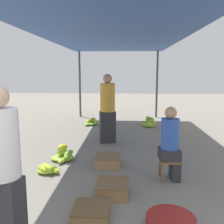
% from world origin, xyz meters
% --- Properties ---
extents(canopy_post_back_left, '(0.08, 0.08, 2.66)m').
position_xyz_m(canopy_post_back_left, '(-1.56, 8.69, 1.33)').
color(canopy_post_back_left, '#4C4C51').
rests_on(canopy_post_back_left, ground).
extents(canopy_post_back_right, '(0.08, 0.08, 2.66)m').
position_xyz_m(canopy_post_back_right, '(1.56, 8.69, 1.33)').
color(canopy_post_back_right, '#4C4C51').
rests_on(canopy_post_back_right, ground).
extents(canopy_tarp, '(3.52, 8.79, 0.04)m').
position_xyz_m(canopy_tarp, '(0.00, 4.50, 2.68)').
color(canopy_tarp, '#33569E').
rests_on(canopy_tarp, canopy_post_front_left).
extents(vendor_foreground, '(0.45, 0.45, 1.71)m').
position_xyz_m(vendor_foreground, '(-0.91, 0.85, 0.89)').
color(vendor_foreground, '#2D2D33').
rests_on(vendor_foreground, ground).
extents(stool, '(0.34, 0.34, 0.36)m').
position_xyz_m(stool, '(1.05, 2.67, 0.29)').
color(stool, brown).
rests_on(stool, ground).
extents(vendor_seated, '(0.36, 0.35, 1.26)m').
position_xyz_m(vendor_seated, '(1.07, 2.67, 0.65)').
color(vendor_seated, '#2D2D33').
rests_on(vendor_seated, ground).
extents(basin_black, '(0.58, 0.58, 0.14)m').
position_xyz_m(basin_black, '(0.85, 1.29, 0.07)').
color(basin_black, maroon).
rests_on(basin_black, ground).
extents(banana_pile_left_0, '(0.51, 0.35, 0.18)m').
position_xyz_m(banana_pile_left_0, '(-1.09, 2.81, 0.07)').
color(banana_pile_left_0, yellow).
rests_on(banana_pile_left_0, ground).
extents(banana_pile_left_1, '(0.51, 0.55, 0.34)m').
position_xyz_m(banana_pile_left_1, '(-0.97, 3.50, 0.11)').
color(banana_pile_left_1, '#7DB636').
rests_on(banana_pile_left_1, ground).
extents(banana_pile_left_2, '(0.52, 0.54, 0.25)m').
position_xyz_m(banana_pile_left_2, '(-0.86, 7.05, 0.08)').
color(banana_pile_left_2, '#A2C52F').
rests_on(banana_pile_left_2, ground).
extents(banana_pile_right_0, '(0.57, 0.41, 0.16)m').
position_xyz_m(banana_pile_right_0, '(1.11, 6.87, 0.07)').
color(banana_pile_right_0, '#C5D329').
rests_on(banana_pile_right_0, ground).
extents(banana_pile_right_1, '(0.39, 0.40, 0.25)m').
position_xyz_m(banana_pile_right_1, '(1.18, 7.52, 0.10)').
color(banana_pile_right_1, '#94C032').
rests_on(banana_pile_right_1, ground).
extents(crate_near, '(0.48, 0.48, 0.21)m').
position_xyz_m(crate_near, '(-0.03, 3.23, 0.11)').
color(crate_near, '#9E7A4C').
rests_on(crate_near, ground).
extents(crate_mid, '(0.48, 0.48, 0.21)m').
position_xyz_m(crate_mid, '(0.12, 2.05, 0.10)').
color(crate_mid, olive).
rests_on(crate_mid, ground).
extents(crate_far, '(0.45, 0.45, 0.17)m').
position_xyz_m(crate_far, '(-0.11, 1.42, 0.09)').
color(crate_far, brown).
rests_on(crate_far, ground).
extents(shopper_walking_mid, '(0.47, 0.47, 1.78)m').
position_xyz_m(shopper_walking_mid, '(-0.15, 4.88, 0.92)').
color(shopper_walking_mid, '#2D2D33').
rests_on(shopper_walking_mid, ground).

